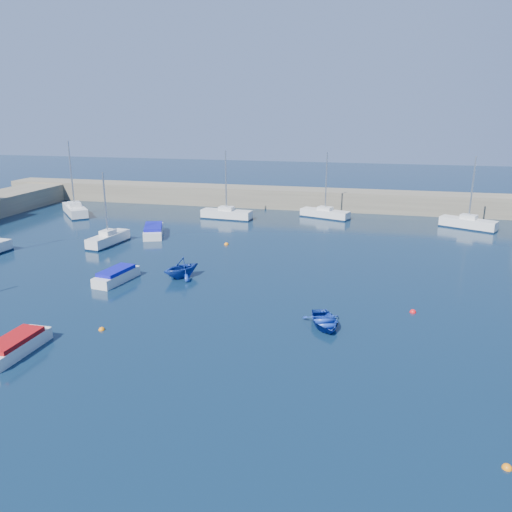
% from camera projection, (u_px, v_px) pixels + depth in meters
% --- Properties ---
extents(ground, '(220.00, 220.00, 0.00)m').
position_uv_depth(ground, '(237.00, 373.00, 25.87)').
color(ground, '#0C2137').
rests_on(ground, ground).
extents(back_wall, '(96.00, 4.50, 2.60)m').
position_uv_depth(back_wall, '(325.00, 199.00, 68.47)').
color(back_wall, '#706855').
rests_on(back_wall, ground).
extents(sailboat_3, '(2.18, 5.55, 7.29)m').
position_uv_depth(sailboat_3, '(108.00, 239.00, 50.29)').
color(sailboat_3, silver).
rests_on(sailboat_3, ground).
extents(sailboat_4, '(6.26, 6.64, 9.41)m').
position_uv_depth(sailboat_4, '(75.00, 210.00, 64.50)').
color(sailboat_4, silver).
rests_on(sailboat_4, ground).
extents(sailboat_5, '(6.47, 2.35, 8.39)m').
position_uv_depth(sailboat_5, '(226.00, 214.00, 62.27)').
color(sailboat_5, silver).
rests_on(sailboat_5, ground).
extents(sailboat_6, '(6.44, 3.76, 8.17)m').
position_uv_depth(sailboat_6, '(325.00, 213.00, 62.86)').
color(sailboat_6, silver).
rests_on(sailboat_6, ground).
extents(sailboat_7, '(6.27, 4.28, 8.21)m').
position_uv_depth(sailboat_7, '(468.00, 223.00, 57.13)').
color(sailboat_7, silver).
rests_on(sailboat_7, ground).
extents(motorboat_0, '(1.65, 4.47, 0.99)m').
position_uv_depth(motorboat_0, '(15.00, 346.00, 27.81)').
color(motorboat_0, silver).
rests_on(motorboat_0, ground).
extents(motorboat_1, '(2.16, 4.47, 1.05)m').
position_uv_depth(motorboat_1, '(116.00, 276.00, 39.50)').
color(motorboat_1, silver).
rests_on(motorboat_1, ground).
extents(motorboat_2, '(3.78, 5.75, 1.12)m').
position_uv_depth(motorboat_2, '(153.00, 230.00, 54.12)').
color(motorboat_2, silver).
rests_on(motorboat_2, ground).
extents(dinghy_center, '(3.38, 3.98, 0.70)m').
position_uv_depth(dinghy_center, '(325.00, 321.00, 31.32)').
color(dinghy_center, '#16369C').
rests_on(dinghy_center, ground).
extents(dinghy_left, '(4.16, 4.27, 1.71)m').
position_uv_depth(dinghy_left, '(181.00, 268.00, 40.29)').
color(dinghy_left, '#16369C').
rests_on(dinghy_left, ground).
extents(buoy_0, '(0.39, 0.39, 0.39)m').
position_uv_depth(buoy_0, '(102.00, 330.00, 30.88)').
color(buoy_0, orange).
rests_on(buoy_0, ground).
extents(buoy_1, '(0.44, 0.44, 0.44)m').
position_uv_depth(buoy_1, '(413.00, 312.00, 33.56)').
color(buoy_1, red).
rests_on(buoy_1, ground).
extents(buoy_3, '(0.46, 0.46, 0.46)m').
position_uv_depth(buoy_3, '(226.00, 245.00, 50.44)').
color(buoy_3, orange).
rests_on(buoy_3, ground).
extents(buoy_5, '(0.38, 0.38, 0.38)m').
position_uv_depth(buoy_5, '(507.00, 468.00, 18.96)').
color(buoy_5, orange).
rests_on(buoy_5, ground).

